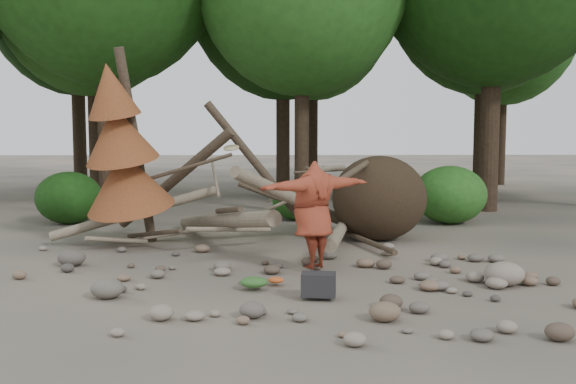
{
  "coord_description": "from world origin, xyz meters",
  "views": [
    {
      "loc": [
        0.15,
        -10.47,
        2.52
      ],
      "look_at": [
        0.41,
        1.5,
        1.4
      ],
      "focal_mm": 40.0,
      "sensor_mm": 36.0,
      "label": 1
    }
  ],
  "objects": [
    {
      "name": "backpack",
      "position": [
        0.82,
        -0.98,
        0.17
      ],
      "size": [
        0.55,
        0.4,
        0.34
      ],
      "primitive_type": "cube",
      "rotation": [
        0.0,
        0.0,
        -0.12
      ],
      "color": "black",
      "rests_on": "ground"
    },
    {
      "name": "boulder_mid_right",
      "position": [
        3.94,
        -0.18,
        0.2
      ],
      "size": [
        0.66,
        0.59,
        0.4
      ],
      "primitive_type": "ellipsoid",
      "color": "gray",
      "rests_on": "ground"
    },
    {
      "name": "boulder_front_left",
      "position": [
        -2.39,
        -0.85,
        0.15
      ],
      "size": [
        0.51,
        0.46,
        0.3
      ],
      "primitive_type": "ellipsoid",
      "color": "#655F54",
      "rests_on": "ground"
    },
    {
      "name": "cloth_orange",
      "position": [
        0.18,
        -0.12,
        0.05
      ],
      "size": [
        0.27,
        0.22,
        0.1
      ],
      "primitive_type": "ellipsoid",
      "color": "#BA4D20",
      "rests_on": "ground"
    },
    {
      "name": "bush_right",
      "position": [
        5.0,
        7.0,
        0.8
      ],
      "size": [
        2.0,
        2.0,
        1.6
      ],
      "primitive_type": "ellipsoid",
      "color": "#2B6820",
      "rests_on": "ground"
    },
    {
      "name": "bush_left",
      "position": [
        -5.5,
        7.2,
        0.72
      ],
      "size": [
        1.8,
        1.8,
        1.44
      ],
      "primitive_type": "ellipsoid",
      "color": "#1A4512",
      "rests_on": "ground"
    },
    {
      "name": "dead_conifer",
      "position": [
        -3.12,
        3.37,
        2.11
      ],
      "size": [
        2.06,
        2.16,
        4.35
      ],
      "color": "#4C3F30",
      "rests_on": "ground"
    },
    {
      "name": "frisbee_thrower",
      "position": [
        0.85,
        0.93,
        1.05
      ],
      "size": [
        2.81,
        1.84,
        2.23
      ],
      "color": "maroon",
      "rests_on": "ground"
    },
    {
      "name": "boulder_front_right",
      "position": [
        1.63,
        -2.12,
        0.13
      ],
      "size": [
        0.44,
        0.39,
        0.26
      ],
      "primitive_type": "ellipsoid",
      "color": "brown",
      "rests_on": "ground"
    },
    {
      "name": "bush_mid",
      "position": [
        0.8,
        7.8,
        0.56
      ],
      "size": [
        1.4,
        1.4,
        1.12
      ],
      "primitive_type": "ellipsoid",
      "color": "#225819",
      "rests_on": "ground"
    },
    {
      "name": "cloth_green",
      "position": [
        -0.17,
        -0.41,
        0.08
      ],
      "size": [
        0.45,
        0.37,
        0.17
      ],
      "primitive_type": "ellipsoid",
      "color": "#306126",
      "rests_on": "ground"
    },
    {
      "name": "boulder_mid_left",
      "position": [
        -3.68,
        1.54,
        0.16
      ],
      "size": [
        0.52,
        0.47,
        0.31
      ],
      "primitive_type": "ellipsoid",
      "color": "#58514A",
      "rests_on": "ground"
    },
    {
      "name": "deadfall_pile",
      "position": [
        2.02,
        4.24,
        0.95
      ],
      "size": [
        8.55,
        5.24,
        3.3
      ],
      "color": "#332619",
      "rests_on": "ground"
    },
    {
      "name": "ground",
      "position": [
        0.0,
        0.0,
        0.0
      ],
      "size": [
        120.0,
        120.0,
        0.0
      ],
      "primitive_type": "plane",
      "color": "#514C44",
      "rests_on": "ground"
    }
  ]
}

